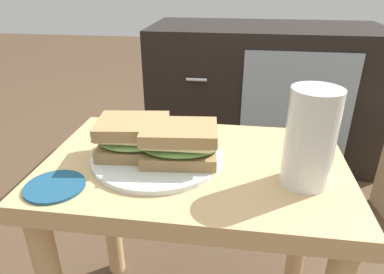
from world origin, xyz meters
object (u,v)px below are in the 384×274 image
at_px(sandwich_front, 134,136).
at_px(plate, 157,158).
at_px(tv_cabinet, 262,93).
at_px(beer_glass, 310,140).
at_px(coaster, 55,186).
at_px(sandwich_back, 180,143).

bearing_deg(sandwich_front, plate, -11.66).
bearing_deg(tv_cabinet, beer_glass, -89.09).
bearing_deg(coaster, plate, 38.31).
bearing_deg(beer_glass, coaster, -169.39).
xyz_separation_m(sandwich_back, coaster, (-0.19, -0.11, -0.04)).
bearing_deg(sandwich_back, plate, 168.34).
distance_m(plate, sandwich_back, 0.06).
height_order(tv_cabinet, plate, tv_cabinet).
bearing_deg(sandwich_back, sandwich_front, 168.34).
distance_m(plate, sandwich_front, 0.06).
bearing_deg(coaster, sandwich_back, 29.06).
relative_size(tv_cabinet, beer_glass, 5.86).
height_order(sandwich_back, beer_glass, beer_glass).
bearing_deg(tv_cabinet, sandwich_front, -107.08).
xyz_separation_m(plate, sandwich_front, (-0.04, 0.01, 0.04)).
xyz_separation_m(sandwich_front, sandwich_back, (0.09, -0.02, 0.00)).
distance_m(tv_cabinet, plate, 1.00).
xyz_separation_m(plate, beer_glass, (0.26, -0.04, 0.07)).
bearing_deg(beer_glass, sandwich_back, 172.30).
distance_m(tv_cabinet, beer_glass, 1.02).
bearing_deg(coaster, beer_glass, 10.61).
distance_m(tv_cabinet, coaster, 1.15).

